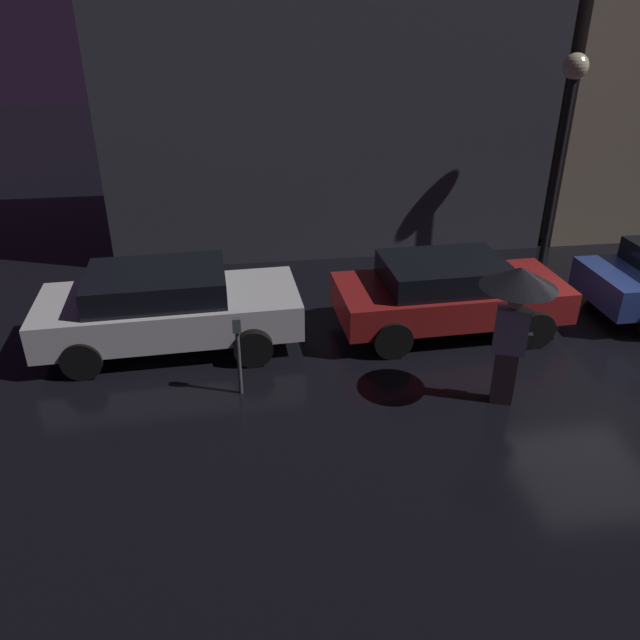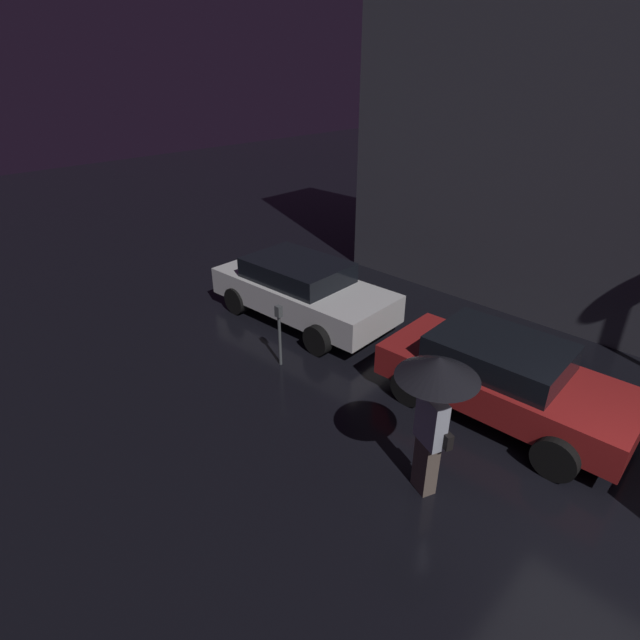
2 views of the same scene
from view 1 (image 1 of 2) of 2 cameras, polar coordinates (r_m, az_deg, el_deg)
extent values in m
plane|color=black|center=(11.45, 25.03, -3.07)|extent=(60.00, 60.00, 0.00)
cube|color=#3D3D47|center=(14.81, 0.62, 25.37)|extent=(9.77, 3.00, 9.58)
cube|color=silver|center=(10.76, -13.49, 0.75)|extent=(4.34, 1.93, 0.61)
cube|color=black|center=(10.56, -14.72, 3.24)|extent=(2.28, 1.64, 0.44)
cylinder|color=black|center=(11.63, -6.54, 1.77)|extent=(0.63, 0.22, 0.63)
cylinder|color=black|center=(10.06, -6.11, -2.54)|extent=(0.63, 0.22, 0.63)
cylinder|color=black|center=(11.89, -19.41, 0.88)|extent=(0.63, 0.22, 0.63)
cylinder|color=black|center=(10.36, -20.94, -3.44)|extent=(0.63, 0.22, 0.63)
cube|color=maroon|center=(11.24, 11.79, 2.03)|extent=(4.03, 1.82, 0.56)
cube|color=black|center=(10.99, 11.24, 4.32)|extent=(2.11, 1.56, 0.43)
cylinder|color=black|center=(12.51, 15.76, 2.83)|extent=(0.66, 0.22, 0.66)
cylinder|color=black|center=(11.14, 19.05, -0.80)|extent=(0.66, 0.22, 0.66)
cylinder|color=black|center=(11.76, 4.64, 2.21)|extent=(0.66, 0.22, 0.66)
cylinder|color=black|center=(10.29, 6.67, -1.78)|extent=(0.66, 0.22, 0.66)
cylinder|color=black|center=(13.49, 24.64, 3.18)|extent=(0.69, 0.22, 0.69)
cube|color=#66564C|center=(9.48, 16.46, -5.00)|extent=(0.37, 0.31, 0.83)
cube|color=#B2B7C6|center=(9.11, 17.08, -0.95)|extent=(0.49, 0.36, 0.69)
sphere|color=tan|center=(8.91, 17.48, 1.64)|extent=(0.22, 0.22, 0.22)
cylinder|color=black|center=(8.99, 17.31, 0.54)|extent=(0.02, 0.02, 0.81)
cone|color=black|center=(8.77, 17.80, 3.74)|extent=(1.05, 1.05, 0.29)
cube|color=black|center=(9.29, 18.32, -1.78)|extent=(0.19, 0.15, 0.22)
cylinder|color=#4C5154|center=(9.28, -7.40, -3.93)|extent=(0.06, 0.06, 1.05)
cube|color=#4C5154|center=(8.97, -7.64, -0.47)|extent=(0.12, 0.10, 0.22)
cylinder|color=black|center=(14.35, 20.77, 12.07)|extent=(0.14, 0.14, 3.88)
sphere|color=#F9EAB7|center=(14.00, 22.33, 20.68)|extent=(0.50, 0.50, 0.50)
camera|label=2|loc=(6.76, 62.25, 13.25)|focal=28.00mm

